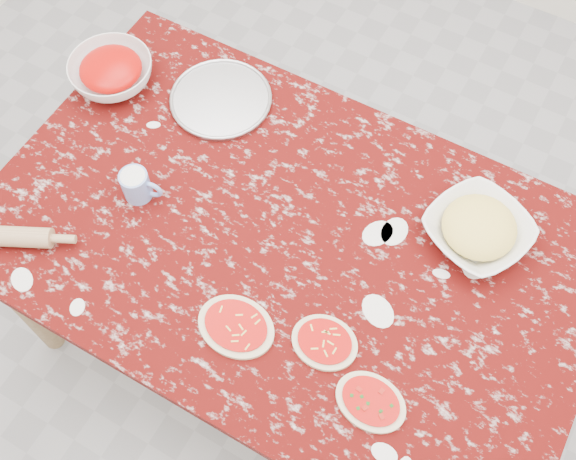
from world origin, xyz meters
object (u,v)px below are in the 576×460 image
Objects in this scene: worktable at (288,253)px; pizza_tray at (221,100)px; flour_mug at (137,185)px; rolling_pin at (0,236)px; cheese_bowl at (477,231)px; sauce_bowl at (112,72)px.

worktable is 5.47× the size of pizza_tray.
flour_mug reaches higher than worktable.
rolling_pin is at bearing -128.00° from flour_mug.
rolling_pin is at bearing -150.25° from worktable.
cheese_bowl is 2.25× the size of flour_mug.
rolling_pin is (0.07, -0.58, -0.01)m from sauce_bowl.
flour_mug is (-0.42, -0.08, 0.13)m from worktable.
flour_mug reaches higher than rolling_pin.
rolling_pin is at bearing -150.00° from cheese_bowl.
cheese_bowl is at bearing 30.00° from rolling_pin.
flour_mug reaches higher than sauce_bowl.
cheese_bowl reaches higher than worktable.
cheese_bowl reaches higher than pizza_tray.
worktable is 0.51m from pizza_tray.
flour_mug is 0.42× the size of rolling_pin.
sauce_bowl reaches higher than pizza_tray.
pizza_tray is 0.38m from flour_mug.
rolling_pin is at bearing -83.23° from sauce_bowl.
flour_mug is 0.37m from rolling_pin.
pizza_tray is 0.72m from rolling_pin.
rolling_pin reaches higher than worktable.
worktable is 6.50× the size of sauce_bowl.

